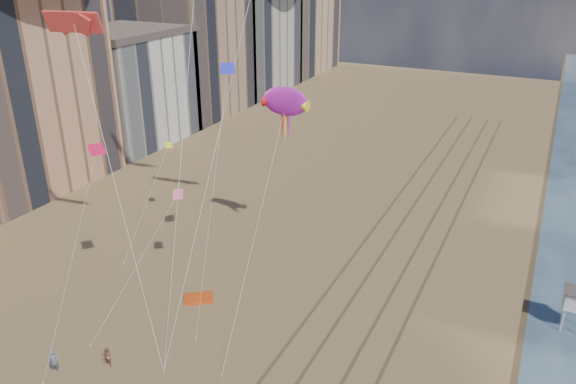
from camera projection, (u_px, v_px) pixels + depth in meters
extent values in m
cube|color=brown|center=(338.00, 277.00, 51.46)|extent=(0.28, 120.00, 0.01)
cube|color=brown|center=(363.00, 283.00, 50.50)|extent=(0.28, 120.00, 0.01)
cube|color=brown|center=(393.00, 291.00, 49.39)|extent=(0.28, 120.00, 0.01)
cube|color=brown|center=(418.00, 297.00, 48.51)|extent=(0.28, 120.00, 0.01)
cube|color=tan|center=(10.00, 90.00, 67.64)|extent=(15.00, 20.00, 24.00)
cube|color=silver|center=(128.00, 89.00, 85.56)|extent=(14.00, 18.00, 16.00)
cube|color=#473D38|center=(121.00, 32.00, 82.17)|extent=(14.28, 18.36, 1.00)
cube|color=tan|center=(188.00, 34.00, 98.44)|extent=(16.00, 20.00, 28.00)
cube|color=#BCB2A3|center=(247.00, 37.00, 115.96)|extent=(15.00, 22.00, 22.00)
cube|color=tan|center=(291.00, 16.00, 133.53)|extent=(16.00, 24.00, 26.00)
cylinder|color=silver|center=(562.00, 321.00, 43.83)|extent=(0.13, 0.13, 1.94)
cylinder|color=silver|center=(563.00, 312.00, 44.90)|extent=(0.13, 0.13, 1.94)
cube|color=silver|center=(575.00, 306.00, 43.66)|extent=(1.73, 1.73, 0.13)
cube|color=silver|center=(576.00, 299.00, 43.40)|extent=(1.62, 1.62, 1.19)
cube|color=#D54012|center=(199.00, 298.00, 48.11)|extent=(2.89, 2.70, 0.28)
ellipsoid|color=#A519A2|center=(285.00, 101.00, 49.31)|extent=(4.44, 0.83, 2.64)
cone|color=red|center=(269.00, 102.00, 50.02)|extent=(1.19, 0.99, 0.99)
cone|color=yellow|center=(302.00, 105.00, 48.76)|extent=(1.19, 0.99, 0.99)
cylinder|color=silver|center=(257.00, 229.00, 44.58)|extent=(0.03, 0.03, 23.01)
imported|color=slate|center=(54.00, 361.00, 39.59)|extent=(0.80, 0.76, 1.84)
imported|color=#98624D|center=(107.00, 357.00, 40.19)|extent=(0.87, 0.73, 1.59)
cube|color=red|center=(73.00, 22.00, 41.75)|extent=(4.74, 1.59, 1.62)
plane|color=#E31542|center=(97.00, 149.00, 41.40)|extent=(1.95, 1.96, 0.50)
plane|color=#F1FE1A|center=(168.00, 145.00, 56.90)|extent=(1.13, 1.17, 0.41)
plane|color=#292BDC|center=(228.00, 68.00, 40.66)|extent=(1.82, 1.78, 0.60)
plane|color=#FE627C|center=(178.00, 194.00, 47.38)|extent=(1.51, 1.47, 0.54)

